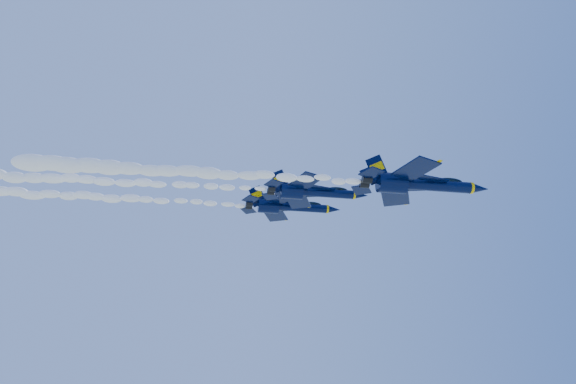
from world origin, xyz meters
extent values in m
cylinder|color=black|center=(20.86, -10.42, 150.35)|extent=(10.15, 1.69, 1.69)
ellipsoid|color=black|center=(13.76, -10.42, 150.30)|extent=(1.76, 3.04, 7.22)
cone|color=black|center=(27.40, -10.42, 150.35)|extent=(2.93, 1.69, 1.69)
cylinder|color=#FCC400|center=(26.05, -10.42, 150.35)|extent=(0.39, 1.76, 1.76)
ellipsoid|color=black|center=(22.78, -10.42, 151.20)|extent=(4.06, 1.32, 1.12)
cube|color=#FCC400|center=(22.78, -10.42, 150.86)|extent=(4.74, 1.13, 0.20)
cube|color=black|center=(15.79, -14.93, 150.35)|extent=(6.04, 7.17, 0.20)
cube|color=black|center=(15.79, -5.91, 150.35)|extent=(6.04, 7.17, 0.20)
cube|color=#FCC400|center=(17.36, -14.93, 150.47)|extent=(2.72, 5.65, 0.11)
cube|color=#FCC400|center=(17.36, -5.91, 150.47)|extent=(2.72, 5.65, 0.11)
cube|color=black|center=(11.28, -11.61, 152.04)|extent=(3.67, 1.16, 3.95)
cube|color=black|center=(11.28, -9.24, 152.04)|extent=(3.67, 1.16, 3.95)
cylinder|color=black|center=(9.81, -11.16, 150.24)|extent=(1.35, 1.24, 1.24)
cylinder|color=black|center=(9.81, -9.69, 150.24)|extent=(1.35, 1.24, 1.24)
cube|color=#FCC400|center=(17.48, -10.42, 151.23)|extent=(12.40, 0.39, 0.09)
ellipsoid|color=white|center=(-14.77, -10.42, 149.97)|extent=(48.04, 2.36, 2.12)
cylinder|color=black|center=(6.08, -1.72, 152.32)|extent=(8.40, 1.40, 1.40)
ellipsoid|color=black|center=(0.20, -1.72, 152.27)|extent=(1.46, 2.52, 5.97)
cone|color=black|center=(11.50, -1.72, 152.32)|extent=(2.43, 1.40, 1.40)
cylinder|color=#FCC400|center=(10.38, -1.72, 152.32)|extent=(0.33, 1.46, 1.46)
ellipsoid|color=black|center=(7.67, -1.72, 153.02)|extent=(3.36, 1.09, 0.92)
cube|color=#FCC400|center=(7.67, -1.72, 152.74)|extent=(3.92, 0.93, 0.17)
cube|color=black|center=(1.88, -5.45, 152.32)|extent=(5.00, 5.93, 0.17)
cube|color=black|center=(1.88, 2.02, 152.32)|extent=(5.00, 5.93, 0.17)
cube|color=#FCC400|center=(3.19, -5.45, 152.41)|extent=(2.25, 4.68, 0.09)
cube|color=#FCC400|center=(3.19, 2.02, 152.41)|extent=(2.25, 4.68, 0.09)
cube|color=black|center=(-1.85, -2.70, 153.72)|extent=(3.04, 0.96, 3.27)
cube|color=black|center=(-1.85, -0.74, 153.72)|extent=(3.04, 0.96, 3.27)
cylinder|color=black|center=(-3.06, -2.33, 152.23)|extent=(1.12, 1.03, 1.03)
cylinder|color=black|center=(-3.06, -1.11, 152.23)|extent=(1.12, 1.03, 1.03)
cube|color=#FCC400|center=(3.28, -1.72, 153.05)|extent=(10.27, 0.33, 0.07)
ellipsoid|color=white|center=(-27.55, -1.72, 151.96)|extent=(48.04, 1.95, 1.76)
cylinder|color=black|center=(3.55, 7.55, 153.83)|extent=(8.64, 1.44, 1.44)
ellipsoid|color=black|center=(-2.50, 7.55, 153.78)|extent=(1.50, 2.59, 6.15)
cone|color=black|center=(9.12, 7.55, 153.83)|extent=(2.50, 1.44, 1.44)
cylinder|color=#FCC400|center=(7.97, 7.55, 153.83)|extent=(0.34, 1.50, 1.50)
ellipsoid|color=black|center=(5.18, 7.55, 154.55)|extent=(3.46, 1.12, 0.95)
cube|color=#FCC400|center=(5.18, 7.55, 154.26)|extent=(4.03, 0.96, 0.17)
cube|color=black|center=(-0.77, 3.71, 153.83)|extent=(5.15, 6.10, 0.17)
cube|color=black|center=(-0.77, 11.39, 153.83)|extent=(5.15, 6.10, 0.17)
cube|color=#FCC400|center=(0.57, 3.71, 153.93)|extent=(2.32, 4.81, 0.10)
cube|color=#FCC400|center=(0.57, 11.39, 153.93)|extent=(2.32, 4.81, 0.10)
cube|color=black|center=(-4.61, 6.54, 155.27)|extent=(3.13, 0.99, 3.37)
cube|color=black|center=(-4.61, 8.56, 155.27)|extent=(3.13, 0.99, 3.37)
cylinder|color=black|center=(-5.86, 6.92, 153.73)|extent=(1.15, 1.06, 1.06)
cylinder|color=black|center=(-5.86, 8.17, 153.73)|extent=(1.15, 1.06, 1.06)
cube|color=#FCC400|center=(0.67, 7.55, 154.58)|extent=(10.56, 0.34, 0.08)
ellipsoid|color=white|center=(-30.36, 7.55, 153.46)|extent=(48.04, 2.01, 1.81)
camera|label=1|loc=(-11.85, -80.63, 112.66)|focal=35.00mm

